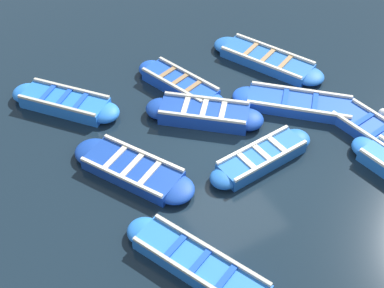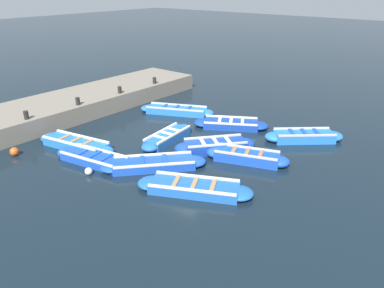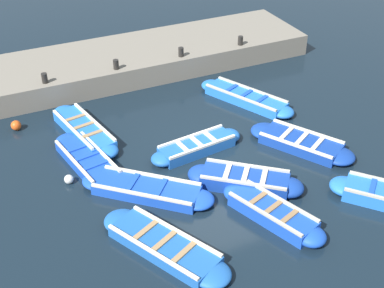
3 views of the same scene
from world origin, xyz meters
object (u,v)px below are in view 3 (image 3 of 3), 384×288
bollard_south (45,78)px  boat_broadside (84,130)px  boat_inner_gap (301,143)px  buoy_yellow_far (69,179)px  boat_stern_in (197,147)px  bollard_north (240,41)px  buoy_orange_near (16,125)px  boat_outer_left (245,181)px  boat_tucked (246,98)px  bollard_mid_south (116,64)px  bollard_mid_north (181,52)px  boat_centre (88,161)px  boat_outer_right (272,213)px  boat_drifting (164,246)px  boat_near_quay (147,190)px

bollard_south → boat_broadside: bearing=-166.6°
boat_inner_gap → buoy_yellow_far: 7.01m
boat_stern_in → bollard_north: bollard_north is taller
boat_stern_in → bollard_south: size_ratio=8.95×
boat_broadside → buoy_orange_near: bearing=57.0°
boat_outer_left → buoy_orange_near: size_ratio=9.24×
boat_inner_gap → boat_outer_left: 2.70m
boat_outer_left → boat_tucked: bearing=-30.2°
bollard_mid_south → buoy_orange_near: bearing=107.9°
bollard_mid_north → bollard_south: 5.08m
boat_broadside → boat_stern_in: size_ratio=1.18×
boat_centre → bollard_south: bearing=3.3°
boat_stern_in → bollard_mid_north: (4.83, -1.65, 0.83)m
boat_inner_gap → bollard_north: bollard_north is taller
boat_outer_right → boat_drifting: bearing=87.5°
boat_near_quay → bollard_north: size_ratio=9.68×
boat_near_quay → boat_broadside: size_ratio=0.92×
bollard_mid_north → boat_centre: bearing=130.3°
boat_centre → boat_stern_in: boat_stern_in is taller
bollard_south → buoy_orange_near: size_ratio=1.07×
bollard_mid_south → boat_tucked: bearing=-126.8°
boat_tucked → boat_stern_in: (-2.02, 2.87, 0.00)m
boat_near_quay → boat_centre: size_ratio=0.97×
boat_outer_right → buoy_yellow_far: 5.69m
bollard_mid_north → buoy_orange_near: size_ratio=1.07×
boat_stern_in → bollard_north: bearing=-40.9°
boat_drifting → boat_outer_left: 3.25m
boat_stern_in → buoy_orange_near: size_ratio=9.58×
boat_drifting → boat_stern_in: (3.45, -2.50, 0.02)m
boat_outer_right → buoy_yellow_far: (3.68, 4.34, -0.06)m
boat_broadside → bollard_south: 2.68m
boat_near_quay → boat_broadside: boat_broadside is taller
bollard_north → buoy_yellow_far: bearing=120.3°
boat_tucked → bollard_south: size_ratio=10.67×
bollard_mid_north → bollard_south: bearing=90.0°
boat_centre → buoy_orange_near: boat_centre is taller
boat_inner_gap → bollard_mid_north: (5.99, 1.34, 0.85)m
bollard_south → buoy_orange_near: 2.00m
bollard_mid_north → boat_outer_left: bearing=170.3°
boat_centre → boat_broadside: boat_broadside is taller
boat_tucked → bollard_south: 6.95m
boat_outer_left → bollard_mid_south: bollard_mid_south is taller
bollard_south → boat_outer_right: bearing=-155.3°
buoy_orange_near → boat_near_quay: bearing=-151.5°
buoy_orange_near → bollard_south: bearing=-46.6°
boat_near_quay → boat_tucked: bearing=-56.5°
boat_outer_right → bollard_mid_north: bearing=-8.2°
boat_tucked → boat_stern_in: boat_stern_in is taller
boat_outer_left → boat_drifting: bearing=114.3°
buoy_yellow_far → boat_drifting: bearing=-158.5°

